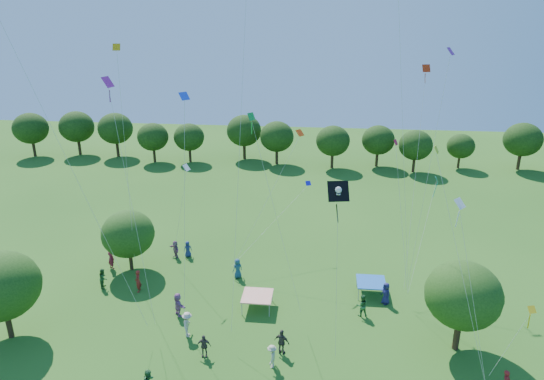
{
  "coord_description": "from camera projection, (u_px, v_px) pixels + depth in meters",
  "views": [
    {
      "loc": [
        2.82,
        -12.25,
        20.63
      ],
      "look_at": [
        0.0,
        14.0,
        11.0
      ],
      "focal_mm": 32.0,
      "sensor_mm": 36.0,
      "label": 1
    }
  ],
  "objects": [
    {
      "name": "crowd_person_0",
      "position": [
        238.0,
        268.0,
        39.96
      ],
      "size": [
        0.95,
        0.86,
        1.7
      ],
      "primitive_type": "imported",
      "rotation": [
        0.0,
        0.0,
        3.76
      ],
      "color": "navy",
      "rests_on": "ground"
    },
    {
      "name": "near_tree_north",
      "position": [
        128.0,
        234.0,
        40.4
      ],
      "size": [
        4.38,
        4.38,
        5.32
      ],
      "color": "#422B19",
      "rests_on": "ground"
    },
    {
      "name": "crowd_person_1",
      "position": [
        111.0,
        258.0,
        41.38
      ],
      "size": [
        0.85,
        0.77,
        1.92
      ],
      "primitive_type": "imported",
      "rotation": [
        0.0,
        0.0,
        2.6
      ],
      "color": "maroon",
      "rests_on": "ground"
    },
    {
      "name": "crowd_person_4",
      "position": [
        204.0,
        346.0,
        30.76
      ],
      "size": [
        0.94,
        0.46,
        1.57
      ],
      "primitive_type": "imported",
      "rotation": [
        0.0,
        0.0,
        6.33
      ],
      "color": "#453937",
      "rests_on": "ground"
    },
    {
      "name": "small_kite_13",
      "position": [
        440.0,
        108.0,
        32.33
      ],
      "size": [
        1.7,
        1.62,
        17.28
      ],
      "color": "#681685"
    },
    {
      "name": "small_kite_1",
      "position": [
        122.0,
        107.0,
        35.48
      ],
      "size": [
        0.57,
        0.75,
        17.35
      ],
      "color": "orange"
    },
    {
      "name": "crowd_person_5",
      "position": [
        178.0,
        304.0,
        34.94
      ],
      "size": [
        1.52,
        1.67,
        1.79
      ],
      "primitive_type": "imported",
      "rotation": [
        0.0,
        0.0,
        2.26
      ],
      "color": "#9E5C97",
      "rests_on": "ground"
    },
    {
      "name": "crowd_person_3",
      "position": [
        272.0,
        356.0,
        29.8
      ],
      "size": [
        0.51,
        1.05,
        1.58
      ],
      "primitive_type": "imported",
      "rotation": [
        0.0,
        0.0,
        4.66
      ],
      "color": "#B4B290",
      "rests_on": "ground"
    },
    {
      "name": "crowd_person_8",
      "position": [
        362.0,
        305.0,
        34.9
      ],
      "size": [
        0.91,
        0.62,
        1.7
      ],
      "primitive_type": "imported",
      "rotation": [
        0.0,
        0.0,
        3.35
      ],
      "color": "#2A6331",
      "rests_on": "ground"
    },
    {
      "name": "crowd_person_9",
      "position": [
        187.0,
        324.0,
        32.64
      ],
      "size": [
        0.68,
        1.26,
        1.84
      ],
      "primitive_type": "imported",
      "rotation": [
        0.0,
        0.0,
        1.69
      ],
      "color": "beige",
      "rests_on": "ground"
    },
    {
      "name": "tent_red_stripe",
      "position": [
        257.0,
        296.0,
        35.73
      ],
      "size": [
        2.2,
        2.2,
        1.1
      ],
      "color": "#E84B1B",
      "rests_on": "ground"
    },
    {
      "name": "crowd_person_13",
      "position": [
        138.0,
        281.0,
        37.93
      ],
      "size": [
        0.54,
        0.75,
        1.84
      ],
      "primitive_type": "imported",
      "rotation": [
        0.0,
        0.0,
        4.86
      ],
      "color": "maroon",
      "rests_on": "ground"
    },
    {
      "name": "treeline",
      "position": [
        291.0,
        136.0,
        69.34
      ],
      "size": [
        88.01,
        8.77,
        6.77
      ],
      "color": "#422B19",
      "rests_on": "ground"
    },
    {
      "name": "small_kite_14",
      "position": [
        185.0,
        181.0,
        38.31
      ],
      "size": [
        2.23,
        1.79,
        8.3
      ],
      "color": "white"
    },
    {
      "name": "near_tree_west",
      "position": [
        1.0,
        286.0,
        31.53
      ],
      "size": [
        5.03,
        5.03,
        6.22
      ],
      "color": "#422B19",
      "rests_on": "ground"
    },
    {
      "name": "crowd_person_10",
      "position": [
        282.0,
        342.0,
        30.97
      ],
      "size": [
        1.13,
        0.8,
        1.76
      ],
      "primitive_type": "imported",
      "rotation": [
        0.0,
        0.0,
        2.79
      ],
      "color": "#423C35",
      "rests_on": "ground"
    },
    {
      "name": "small_kite_6",
      "position": [
        463.0,
        232.0,
        25.4
      ],
      "size": [
        2.72,
        1.68,
        10.31
      ],
      "color": "white"
    },
    {
      "name": "near_tree_east",
      "position": [
        463.0,
        295.0,
        30.36
      ],
      "size": [
        4.75,
        4.75,
        6.17
      ],
      "color": "#422B19",
      "rests_on": "ground"
    },
    {
      "name": "small_kite_0",
      "position": [
        422.0,
        109.0,
        38.24
      ],
      "size": [
        1.95,
        8.72,
        15.52
      ],
      "color": "red"
    },
    {
      "name": "small_kite_12",
      "position": [
        293.0,
        200.0,
        42.85
      ],
      "size": [
        6.13,
        7.39,
        5.08
      ],
      "color": "#1212B7"
    },
    {
      "name": "small_kite_8",
      "position": [
        398.0,
        178.0,
        35.67
      ],
      "size": [
        1.45,
        3.98,
        10.62
      ],
      "color": "red"
    },
    {
      "name": "pirate_kite",
      "position": [
        338.0,
        194.0,
        26.16
      ],
      "size": [
        1.25,
        1.1,
        10.8
      ],
      "color": "black"
    },
    {
      "name": "small_kite_7",
      "position": [
        401.0,
        54.0,
        30.58
      ],
      "size": [
        2.89,
        1.01,
        21.9
      ],
      "color": "#0B8EA8"
    },
    {
      "name": "crowd_person_2",
      "position": [
        103.0,
        278.0,
        38.56
      ],
      "size": [
        0.55,
        0.87,
        1.64
      ],
      "primitive_type": "imported",
      "rotation": [
        0.0,
        0.0,
        1.72
      ],
      "color": "#225024",
      "rests_on": "ground"
    },
    {
      "name": "small_kite_9",
      "position": [
        290.0,
        154.0,
        40.04
      ],
      "size": [
        5.36,
        5.23,
        10.29
      ],
      "color": "#CE3D0A"
    },
    {
      "name": "small_kite_3",
      "position": [
        264.0,
        168.0,
        29.49
      ],
      "size": [
        3.38,
        1.0,
        13.89
      ],
      "color": "green"
    },
    {
      "name": "crowd_person_6",
      "position": [
        188.0,
        249.0,
        43.46
      ],
      "size": [
        0.83,
        0.63,
        1.5
      ],
      "primitive_type": "imported",
      "rotation": [
        0.0,
        0.0,
        3.49
      ],
      "color": "navy",
      "rests_on": "ground"
    },
    {
      "name": "small_kite_11",
      "position": [
        38.0,
        99.0,
        26.09
      ],
      "size": [
        6.55,
        1.96,
        22.14
      ],
      "color": "#247F17"
    },
    {
      "name": "red_high_kite",
      "position": [
        246.0,
        14.0,
        31.13
      ],
      "size": [
        0.59,
        9.09,
        25.19
      ],
      "color": "red"
    },
    {
      "name": "small_kite_2",
      "position": [
        525.0,
        322.0,
        25.48
      ],
      "size": [
        1.47,
        0.83,
        5.05
      ],
      "color": "yellow"
    },
    {
      "name": "small_kite_4",
      "position": [
        184.0,
        148.0,
        29.72
      ],
      "size": [
        1.05,
        1.06,
        14.94
      ],
      "color": "blue"
    },
    {
      "name": "tent_blue",
      "position": [
        371.0,
        282.0,
        37.55
      ],
      "size": [
        2.2,
        2.2,
        1.1
      ],
      "color": "#1B59B1",
      "rests_on": "ground"
    },
    {
      "name": "small_kite_5",
      "position": [
        116.0,
        123.0,
        29.37
      ],
      "size": [
        2.56,
        2.43,
        15.81
      ],
      "color": "#941887"
    },
    {
      "name": "small_kite_15",
      "position": [
        432.0,
        200.0,
        39.15
      ],
      "size": [
        2.84,
        7.17,
        6.74
      ],
      "color": "#0CBEA1"
    },
    {
      "name": "crowd_person_12",
      "position": [
        386.0,
        293.0,
        36.36
      ],
      "size": [
        0.84,
        0.97,
        1.73
      ],
      "primitive_type": "imported",
      "rotation": [
        0.0,
        0.0,
        5.25
      ],
      "color": "navy",
      "rests_on": "ground"
    },
    {
      "name": "crowd_person_11",
      "position": [
        175.0,
        249.0,
        43.36
      ],
      "size": [
        1.42,
        1.44,
        1.59
      ],
      "primitive_type": "imported",
      "rotation": [
        0.0,
        0.0,
        5.48
      ],
      "color": "#895076",
      "rests_on": "ground"
    },
    {
      "name": "small_kite_10",
      "position": [
        450.0,
        218.0,
        26.09
      ],
      "size": [
        3.66,
        2.96,
        12.73
      ],
      "color": "#CFCC12"
    }
  ]
}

